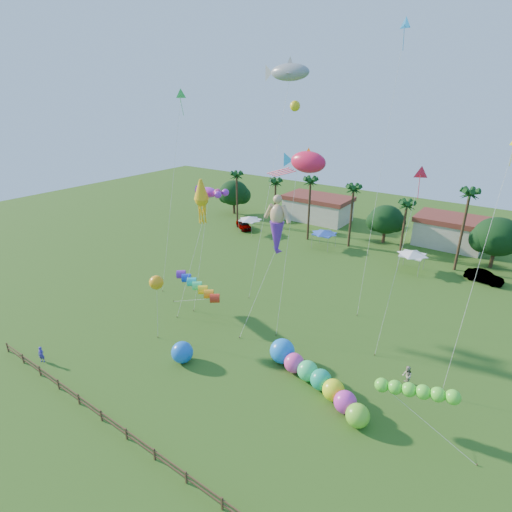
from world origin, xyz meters
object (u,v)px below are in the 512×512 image
Objects in this scene: spectator_b at (407,376)px; caterpillar_inflatable at (313,376)px; blue_ball at (182,352)px; car_a at (244,225)px; car_b at (484,277)px; spectator_a at (41,354)px.

caterpillar_inflatable is at bearing -79.41° from spectator_b.
caterpillar_inflatable reaches higher than blue_ball.
caterpillar_inflatable is (30.46, -30.21, 0.18)m from car_a.
car_b is 26.41m from spectator_b.
caterpillar_inflatable is at bearing 173.39° from car_b.
blue_ball is at bearing -116.27° from car_a.
spectator_a is (-30.70, -42.84, 0.03)m from car_b.
spectator_b is 0.17× the size of caterpillar_inflatable.
spectator_a is at bearing -132.38° from caterpillar_inflatable.
car_b is at bearing -54.07° from car_a.
spectator_a reaches higher than car_a.
blue_ball reaches higher than spectator_a.
blue_ball is (19.07, -34.36, 0.23)m from car_a.
car_b is 32.25m from caterpillar_inflatable.
spectator_a is at bearing 153.46° from car_b.
spectator_b is (28.42, 16.53, 0.13)m from spectator_a.
spectator_a is (8.49, -42.00, 0.00)m from car_a.
caterpillar_inflatable is (21.98, 11.79, 0.18)m from spectator_a.
blue_ball is at bearing -140.58° from caterpillar_inflatable.
car_a reaches higher than car_b.
blue_ball reaches higher than car_b.
spectator_b is at bearing 55.75° from caterpillar_inflatable.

